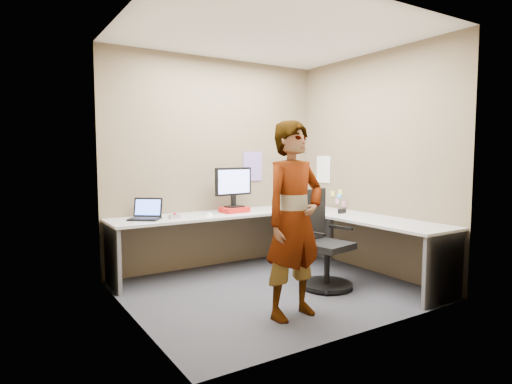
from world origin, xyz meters
TOP-DOWN VIEW (x-y plane):
  - ground at (0.00, 0.00)m, footprint 3.00×3.00m
  - wall_back at (0.00, 1.30)m, footprint 3.00×0.00m
  - wall_right at (1.50, 0.00)m, footprint 0.00×2.70m
  - wall_left at (-1.50, 0.00)m, footprint 0.00×2.70m
  - ceiling at (0.00, 0.00)m, footprint 3.00×3.00m
  - desk at (0.44, 0.39)m, footprint 2.98×2.58m
  - paper_ream at (0.08, 0.98)m, footprint 0.35×0.27m
  - monitor at (0.08, 1.00)m, footprint 0.53×0.17m
  - laptop at (-1.04, 1.02)m, footprint 0.43×0.42m
  - trackball_mouse at (-0.75, 0.88)m, footprint 0.12×0.08m
  - origami at (-0.34, 0.83)m, footprint 0.10×0.10m
  - stapler at (1.19, 0.19)m, footprint 0.15×0.09m
  - flower at (1.39, 0.46)m, footprint 0.07×0.07m
  - calendar_purple at (0.55, 1.29)m, footprint 0.30×0.01m
  - calendar_white at (1.49, 0.90)m, footprint 0.01×0.28m
  - sticky_note_a at (1.49, 0.55)m, footprint 0.01×0.07m
  - sticky_note_b at (1.49, 0.60)m, footprint 0.01×0.07m
  - sticky_note_c at (1.49, 0.48)m, footprint 0.01×0.07m
  - sticky_note_d at (1.49, 0.70)m, footprint 0.01×0.07m
  - office_chair at (0.53, -0.20)m, footprint 0.59×0.57m
  - person at (-0.25, -0.71)m, footprint 0.69×0.49m

SIDE VIEW (x-z plane):
  - ground at x=0.00m, z-range 0.00..0.00m
  - office_chair at x=0.53m, z-range -0.10..0.96m
  - desk at x=0.44m, z-range 0.22..0.95m
  - trackball_mouse at x=-0.75m, z-range 0.72..0.79m
  - stapler at x=1.19m, z-range 0.73..0.78m
  - origami at x=-0.34m, z-range 0.73..0.79m
  - paper_ream at x=0.08m, z-range 0.73..0.80m
  - laptop at x=-1.04m, z-range 0.67..0.91m
  - sticky_note_c at x=1.49m, z-range 0.76..0.84m
  - sticky_note_b at x=1.49m, z-range 0.78..0.86m
  - flower at x=1.39m, z-range 0.77..0.98m
  - person at x=-0.25m, z-range 0.00..1.76m
  - sticky_note_d at x=1.49m, z-range 0.88..0.96m
  - sticky_note_a at x=1.49m, z-range 0.91..0.99m
  - monitor at x=0.08m, z-range 0.84..1.34m
  - calendar_white at x=1.49m, z-range 1.06..1.44m
  - calendar_purple at x=0.55m, z-range 1.10..1.50m
  - wall_back at x=0.00m, z-range -0.15..2.85m
  - wall_right at x=1.50m, z-range 0.00..2.70m
  - wall_left at x=-1.50m, z-range 0.00..2.70m
  - ceiling at x=0.00m, z-range 2.70..2.70m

